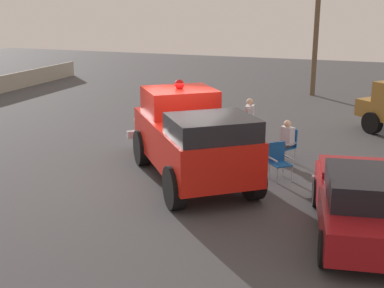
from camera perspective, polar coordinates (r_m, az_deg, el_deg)
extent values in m
plane|color=#424244|center=(14.39, -1.62, -3.55)|extent=(60.00, 60.00, 0.00)
cylinder|color=black|center=(15.28, -5.59, -0.40)|extent=(1.02, 0.89, 1.04)
cylinder|color=black|center=(15.80, 1.51, 0.22)|extent=(1.02, 0.89, 1.04)
cylinder|color=black|center=(12.05, -1.99, -4.85)|extent=(1.02, 0.89, 1.04)
cylinder|color=black|center=(12.71, 6.74, -3.84)|extent=(1.02, 0.89, 1.04)
cube|color=red|center=(13.75, 0.00, 0.13)|extent=(5.16, 4.67, 1.10)
cube|color=red|center=(16.43, -3.05, 2.26)|extent=(1.79, 1.94, 0.84)
cube|color=red|center=(14.61, -1.39, 4.69)|extent=(2.51, 2.54, 0.76)
cube|color=#232328|center=(12.14, 2.24, 1.64)|extent=(2.55, 2.59, 0.60)
cube|color=silver|center=(16.86, -3.44, 2.60)|extent=(0.98, 1.21, 0.64)
cube|color=silver|center=(17.05, -3.50, 1.30)|extent=(1.54, 1.89, 0.24)
sphere|color=white|center=(16.67, -6.04, 2.67)|extent=(0.36, 0.36, 0.26)
sphere|color=white|center=(17.04, -0.90, 3.05)|extent=(0.36, 0.36, 0.26)
sphere|color=red|center=(14.52, -1.40, 6.63)|extent=(0.39, 0.39, 0.28)
cylinder|color=black|center=(12.60, 13.84, -5.26)|extent=(0.71, 0.37, 0.68)
cylinder|color=black|center=(9.95, 14.65, -11.21)|extent=(0.71, 0.37, 0.68)
cube|color=maroon|center=(11.24, 18.49, -6.72)|extent=(4.44, 2.47, 0.64)
cube|color=maroon|center=(12.47, 17.80, -2.67)|extent=(1.65, 1.85, 0.20)
cube|color=black|center=(10.77, 18.95, -4.57)|extent=(2.13, 1.85, 0.56)
cube|color=silver|center=(13.34, 17.23, -4.05)|extent=(0.47, 1.90, 0.20)
cylinder|color=black|center=(19.88, 19.34, 2.23)|extent=(0.75, 0.78, 0.80)
cube|color=olive|center=(20.76, 20.13, 3.90)|extent=(1.86, 1.81, 0.64)
cylinder|color=#B7BABF|center=(15.48, 10.25, -1.53)|extent=(0.04, 0.04, 0.44)
cylinder|color=#B7BABF|center=(15.77, 9.09, -1.16)|extent=(0.04, 0.04, 0.44)
cylinder|color=#B7BABF|center=(15.79, 11.34, -1.24)|extent=(0.04, 0.04, 0.44)
cylinder|color=#B7BABF|center=(16.07, 10.19, -0.88)|extent=(0.04, 0.04, 0.44)
cube|color=#1959A5|center=(15.71, 10.26, -0.38)|extent=(0.66, 0.66, 0.04)
cube|color=#1959A5|center=(15.80, 10.90, 0.76)|extent=(0.30, 0.42, 0.56)
cube|color=#B7BABF|center=(15.51, 10.93, 0.01)|extent=(0.39, 0.27, 0.03)
cube|color=#B7BABF|center=(15.82, 9.66, 0.39)|extent=(0.39, 0.27, 0.03)
cylinder|color=#B7BABF|center=(14.12, 10.98, -3.29)|extent=(0.04, 0.04, 0.44)
cylinder|color=#B7BABF|center=(13.90, 9.43, -3.52)|extent=(0.04, 0.04, 0.44)
cylinder|color=#B7BABF|center=(14.47, 10.07, -2.76)|extent=(0.04, 0.04, 0.44)
cylinder|color=#B7BABF|center=(14.26, 8.55, -2.98)|extent=(0.04, 0.04, 0.44)
cube|color=#1959A5|center=(14.11, 9.80, -2.23)|extent=(0.68, 0.68, 0.04)
cube|color=#1959A5|center=(14.22, 9.37, -0.86)|extent=(0.34, 0.39, 0.56)
cube|color=#B7BABF|center=(14.18, 10.67, -1.48)|extent=(0.36, 0.32, 0.03)
cube|color=#B7BABF|center=(13.94, 8.98, -1.70)|extent=(0.36, 0.32, 0.03)
cylinder|color=#383842|center=(15.52, 9.79, -1.44)|extent=(0.18, 0.18, 0.45)
cylinder|color=#383842|center=(15.65, 9.26, -1.27)|extent=(0.18, 0.18, 0.45)
cube|color=#383842|center=(15.55, 10.25, -0.34)|extent=(0.45, 0.37, 0.13)
cube|color=#383842|center=(15.68, 9.72, -0.17)|extent=(0.45, 0.37, 0.13)
cube|color=silver|center=(15.68, 10.54, 0.92)|extent=(0.40, 0.46, 0.54)
sphere|color=beige|center=(15.57, 10.56, 2.23)|extent=(0.30, 0.30, 0.22)
cylinder|color=#2D334C|center=(16.87, 6.29, 0.85)|extent=(0.17, 0.17, 0.88)
cylinder|color=#2D334C|center=(17.08, 6.39, 1.04)|extent=(0.17, 0.17, 0.88)
cube|color=silver|center=(16.80, 6.41, 3.32)|extent=(0.45, 0.31, 0.56)
cylinder|color=silver|center=(16.55, 6.29, 2.92)|extent=(0.11, 0.11, 0.60)
cylinder|color=silver|center=(17.08, 6.52, 3.31)|extent=(0.11, 0.11, 0.60)
sphere|color=beige|center=(16.72, 6.46, 4.66)|extent=(0.25, 0.25, 0.23)
cylinder|color=brown|center=(26.74, 13.64, 12.69)|extent=(0.26, 0.26, 7.00)
cube|color=orange|center=(18.46, 0.63, 0.91)|extent=(0.40, 0.40, 0.04)
cone|color=orange|center=(18.38, 0.63, 1.86)|extent=(0.32, 0.32, 0.60)
cube|color=#A8A393|center=(30.15, -18.14, 6.82)|extent=(9.85, 0.12, 0.90)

